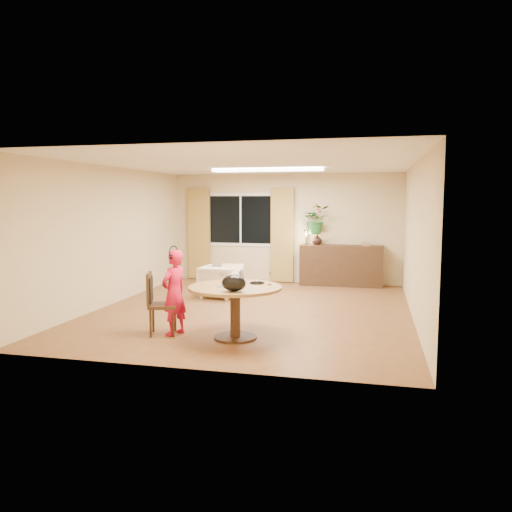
{
  "coord_description": "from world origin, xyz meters",
  "views": [
    {
      "loc": [
        2.08,
        -8.56,
        1.95
      ],
      "look_at": [
        0.1,
        -0.2,
        1.0
      ],
      "focal_mm": 35.0,
      "sensor_mm": 36.0,
      "label": 1
    }
  ],
  "objects_px": {
    "dining_chair": "(163,304)",
    "dining_table": "(235,297)",
    "armchair": "(220,281)",
    "child": "(174,293)",
    "sideboard": "(341,265)"
  },
  "relations": [
    {
      "from": "child",
      "to": "armchair",
      "type": "xyz_separation_m",
      "value": [
        -0.22,
        2.89,
        -0.3
      ]
    },
    {
      "from": "child",
      "to": "armchair",
      "type": "distance_m",
      "value": 2.91
    },
    {
      "from": "dining_table",
      "to": "dining_chair",
      "type": "height_order",
      "value": "dining_chair"
    },
    {
      "from": "dining_table",
      "to": "sideboard",
      "type": "height_order",
      "value": "sideboard"
    },
    {
      "from": "dining_table",
      "to": "child",
      "type": "height_order",
      "value": "child"
    },
    {
      "from": "dining_table",
      "to": "dining_chair",
      "type": "distance_m",
      "value": 1.1
    },
    {
      "from": "child",
      "to": "sideboard",
      "type": "xyz_separation_m",
      "value": [
        2.09,
        4.88,
        -0.15
      ]
    },
    {
      "from": "dining_table",
      "to": "armchair",
      "type": "xyz_separation_m",
      "value": [
        -1.14,
        2.88,
        -0.27
      ]
    },
    {
      "from": "dining_table",
      "to": "child",
      "type": "xyz_separation_m",
      "value": [
        -0.92,
        -0.01,
        0.03
      ]
    },
    {
      "from": "dining_chair",
      "to": "armchair",
      "type": "height_order",
      "value": "dining_chair"
    },
    {
      "from": "dining_chair",
      "to": "dining_table",
      "type": "bearing_deg",
      "value": -16.29
    },
    {
      "from": "dining_chair",
      "to": "armchair",
      "type": "bearing_deg",
      "value": 72.71
    },
    {
      "from": "armchair",
      "to": "sideboard",
      "type": "height_order",
      "value": "sideboard"
    },
    {
      "from": "dining_chair",
      "to": "child",
      "type": "relative_size",
      "value": 0.74
    },
    {
      "from": "dining_table",
      "to": "dining_chair",
      "type": "xyz_separation_m",
      "value": [
        -1.09,
        -0.04,
        -0.13
      ]
    }
  ]
}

